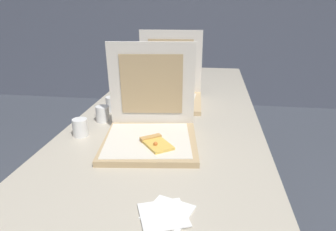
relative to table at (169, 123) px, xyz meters
The scene contains 9 objects.
wall_back 2.65m from the table, 90.00° to the left, with size 10.00×0.10×2.60m, color slate.
table is the anchor object (origin of this frame).
pizza_box_front 0.33m from the table, 95.30° to the right, with size 0.40×0.40×0.37m.
pizza_box_middle 0.23m from the table, 98.56° to the left, with size 0.37×0.37×0.38m.
cup_white_far 0.46m from the table, 118.55° to the left, with size 0.06×0.06×0.07m, color white.
cup_white_near_center 0.33m from the table, 154.88° to the right, with size 0.06×0.06×0.07m, color white.
cup_white_mid 0.31m from the table, behind, with size 0.06×0.06×0.07m, color white.
cup_white_near_left 0.45m from the table, 136.72° to the right, with size 0.06×0.06×0.07m, color white.
napkin_pile 0.76m from the table, 82.74° to the right, with size 0.16×0.16×0.01m.
Camera 1 is at (0.19, -0.74, 1.26)m, focal length 32.58 mm.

